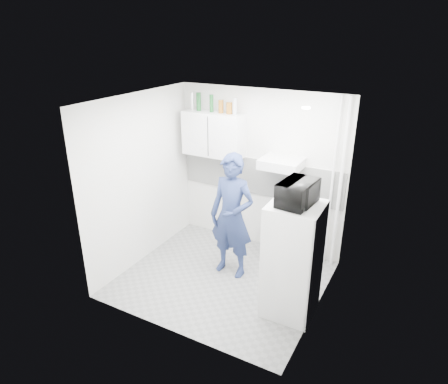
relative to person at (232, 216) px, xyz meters
The scene contains 23 objects.
floor 0.96m from the person, 95.25° to the right, with size 2.80×2.80×0.00m, color gray.
ceiling 1.69m from the person, 95.25° to the right, with size 2.80×2.80×0.00m, color white.
wall_back 1.08m from the person, 91.26° to the left, with size 2.80×2.80×0.00m, color silver.
wall_left 1.49m from the person, behind, with size 2.60×2.60×0.00m, color silver.
wall_right 1.45m from the person, ahead, with size 2.60×2.60×0.00m, color silver.
person is the anchor object (origin of this frame).
stove 1.05m from the person, 55.99° to the left, with size 0.51×0.51×0.82m, color silver.
fridge 1.17m from the person, 21.97° to the right, with size 0.63×0.63×1.52m, color white.
stove_top 0.92m from the person, 55.99° to the left, with size 0.49×0.49×0.03m, color black.
saucepan 0.90m from the person, 57.07° to the left, with size 0.18×0.18×0.10m, color silver.
microwave 1.38m from the person, 21.97° to the right, with size 0.35×0.52×0.29m, color black.
bottle_a 2.01m from the person, 144.33° to the left, with size 0.07×0.07×0.28m, color silver.
bottle_b 1.94m from the person, 141.29° to the left, with size 0.07×0.07×0.29m, color #144C1E.
bottle_d 1.82m from the person, 133.97° to the left, with size 0.06×0.06×0.27m, color #144C1E.
canister_a 1.73m from the person, 127.33° to the left, with size 0.08×0.08×0.20m, color brown.
canister_b 1.67m from the person, 120.49° to the left, with size 0.09×0.09×0.18m, color brown.
bottle_e 1.68m from the person, 115.31° to the left, with size 0.06×0.06×0.25m, color #B2B7BC.
upper_cabinet 1.46m from the person, 132.82° to the left, with size 1.00×0.35×0.70m, color white.
range_hood 1.08m from the person, 60.57° to the left, with size 0.60×0.50×0.14m, color silver.
backsplash 1.03m from the person, 91.28° to the left, with size 2.74×0.03×0.60m, color white.
pipe_a 1.62m from the person, 36.00° to the left, with size 0.05×0.05×2.60m, color silver.
pipe_b 1.53m from the person, 38.72° to the left, with size 0.04×0.04×2.60m, color silver.
ceiling_spot_fixture 1.91m from the person, ahead, with size 0.10×0.10×0.02m, color white.
Camera 1 is at (2.38, -4.33, 3.44)m, focal length 32.00 mm.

